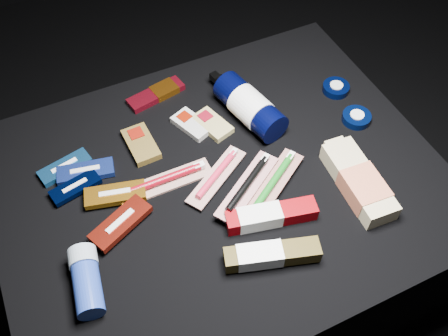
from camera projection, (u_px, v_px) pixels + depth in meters
name	position (u px, v px, depth m)	size (l,w,h in m)	color
ground	(221.00, 260.00, 1.43)	(3.00, 3.00, 0.00)	black
cloth_table	(220.00, 225.00, 1.27)	(0.98, 0.78, 0.40)	black
luna_bar_0	(65.00, 167.00, 1.12)	(0.12, 0.07, 0.02)	#1B5792
luna_bar_1	(86.00, 171.00, 1.11)	(0.13, 0.07, 0.02)	#2340AD
luna_bar_2	(76.00, 187.00, 1.09)	(0.12, 0.06, 0.01)	black
luna_bar_3	(115.00, 194.00, 1.07)	(0.14, 0.08, 0.02)	#B47115
luna_bar_4	(121.00, 223.00, 1.02)	(0.14, 0.10, 0.02)	maroon
clif_bar_0	(140.00, 143.00, 1.16)	(0.06, 0.11, 0.02)	brown
clif_bar_1	(191.00, 123.00, 1.20)	(0.09, 0.11, 0.02)	#B6B6AF
clif_bar_2	(211.00, 123.00, 1.20)	(0.08, 0.11, 0.02)	tan
power_bar	(159.00, 93.00, 1.26)	(0.15, 0.07, 0.02)	maroon
lotion_bottle	(250.00, 107.00, 1.19)	(0.12, 0.25, 0.08)	black
cream_tin_upper	(336.00, 88.00, 1.27)	(0.07, 0.07, 0.02)	black
cream_tin_lower	(356.00, 118.00, 1.21)	(0.07, 0.07, 0.02)	black
bodywash_bottle	(359.00, 182.00, 1.08)	(0.09, 0.23, 0.05)	#CBB98A
deodorant_stick	(86.00, 280.00, 0.94)	(0.07, 0.14, 0.06)	navy
toothbrush_pack_0	(166.00, 180.00, 1.10)	(0.21, 0.05, 0.02)	beige
toothbrush_pack_1	(217.00, 175.00, 1.10)	(0.18, 0.13, 0.02)	silver
toothbrush_pack_2	(274.00, 181.00, 1.08)	(0.19, 0.15, 0.02)	#A29D97
toothbrush_pack_3	(248.00, 184.00, 1.07)	(0.19, 0.15, 0.02)	beige
toothpaste_carton_red	(267.00, 216.00, 1.03)	(0.20, 0.08, 0.04)	#750005
toothpaste_carton_green	(268.00, 255.00, 0.97)	(0.19, 0.10, 0.04)	#3B2F0C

